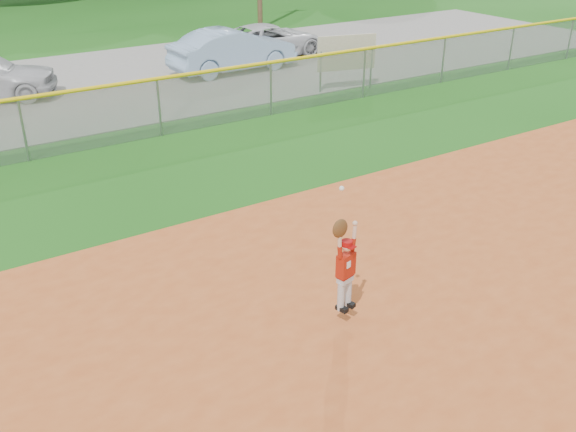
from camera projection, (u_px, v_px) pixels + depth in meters
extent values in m
plane|color=#1A5613|center=(434.00, 331.00, 9.16)|extent=(120.00, 120.00, 0.00)
cube|color=gray|center=(91.00, 85.00, 21.23)|extent=(44.00, 10.00, 0.03)
imported|color=#91B2D8|center=(233.00, 50.00, 22.50)|extent=(4.57, 1.76, 1.48)
imported|color=silver|center=(269.00, 40.00, 24.71)|extent=(4.51, 2.17, 1.24)
cylinder|color=gray|center=(320.00, 72.00, 20.15)|extent=(0.07, 0.07, 1.31)
cylinder|color=gray|center=(371.00, 68.00, 20.65)|extent=(0.07, 0.07, 1.31)
cube|color=beige|center=(347.00, 53.00, 20.16)|extent=(1.92, 0.52, 1.09)
cube|color=gray|center=(159.00, 108.00, 16.37)|extent=(40.00, 0.03, 1.50)
cylinder|color=yellow|center=(157.00, 79.00, 16.04)|extent=(40.00, 0.10, 0.10)
cylinder|color=gray|center=(24.00, 131.00, 14.77)|extent=(0.06, 0.06, 1.50)
cylinder|color=gray|center=(159.00, 108.00, 16.37)|extent=(0.06, 0.06, 1.50)
cylinder|color=gray|center=(271.00, 89.00, 17.98)|extent=(0.06, 0.06, 1.50)
cylinder|color=gray|center=(364.00, 74.00, 19.59)|extent=(0.06, 0.06, 1.50)
cylinder|color=gray|center=(443.00, 60.00, 21.20)|extent=(0.06, 0.06, 1.50)
cylinder|color=gray|center=(511.00, 49.00, 22.80)|extent=(0.06, 0.06, 1.50)
cylinder|color=gray|center=(570.00, 39.00, 24.41)|extent=(0.06, 0.06, 1.50)
cylinder|color=silver|center=(341.00, 296.00, 9.09)|extent=(0.12, 0.12, 0.46)
cylinder|color=silver|center=(348.00, 292.00, 9.20)|extent=(0.12, 0.12, 0.46)
cube|color=black|center=(342.00, 309.00, 9.17)|extent=(0.13, 0.20, 0.06)
cube|color=black|center=(349.00, 304.00, 9.27)|extent=(0.13, 0.20, 0.06)
cube|color=silver|center=(345.00, 279.00, 9.03)|extent=(0.26, 0.18, 0.09)
cube|color=maroon|center=(345.00, 275.00, 9.01)|extent=(0.27, 0.20, 0.04)
cube|color=#A31B0B|center=(346.00, 265.00, 8.93)|extent=(0.30, 0.21, 0.35)
cube|color=white|center=(349.00, 265.00, 8.84)|extent=(0.08, 0.03, 0.10)
sphere|color=beige|center=(347.00, 246.00, 8.80)|extent=(0.19, 0.19, 0.16)
cylinder|color=#A10A09|center=(347.00, 243.00, 8.78)|extent=(0.19, 0.19, 0.07)
cube|color=#A10A09|center=(352.00, 247.00, 8.74)|extent=(0.14, 0.12, 0.01)
cylinder|color=#A31B0B|center=(340.00, 252.00, 8.72)|extent=(0.10, 0.08, 0.19)
cylinder|color=beige|center=(340.00, 240.00, 8.62)|extent=(0.08, 0.07, 0.20)
ellipsoid|color=#4C2D14|center=(340.00, 228.00, 8.54)|extent=(0.26, 0.16, 0.27)
sphere|color=white|center=(342.00, 189.00, 8.28)|extent=(0.08, 0.08, 0.07)
cylinder|color=#A31B0B|center=(353.00, 244.00, 8.91)|extent=(0.10, 0.08, 0.19)
cylinder|color=beige|center=(355.00, 232.00, 8.84)|extent=(0.08, 0.07, 0.20)
sphere|color=beige|center=(355.00, 223.00, 8.78)|extent=(0.09, 0.09, 0.07)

